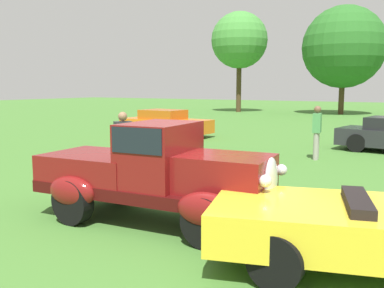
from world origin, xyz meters
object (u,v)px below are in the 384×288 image
spectator_near_truck (317,131)px  feature_pickup_truck (156,172)px  spectator_between_cars (123,144)px  show_car_orange (165,123)px

spectator_near_truck → feature_pickup_truck: bearing=-94.6°
feature_pickup_truck → spectator_between_cars: (-2.56, 2.18, 0.05)m
spectator_between_cars → show_car_orange: bearing=118.6°
feature_pickup_truck → show_car_orange: size_ratio=1.01×
show_car_orange → spectator_near_truck: bearing=-19.8°
show_car_orange → spectator_near_truck: 8.18m
spectator_between_cars → feature_pickup_truck: bearing=-40.4°
spectator_near_truck → spectator_between_cars: same height
show_car_orange → feature_pickup_truck: bearing=-56.0°
show_car_orange → spectator_between_cars: (4.51, -8.29, 0.31)m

